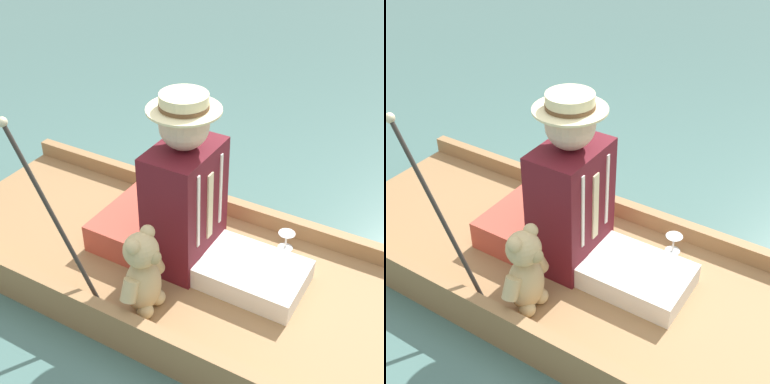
% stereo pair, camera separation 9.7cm
% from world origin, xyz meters
% --- Properties ---
extents(ground_plane, '(16.00, 16.00, 0.00)m').
position_xyz_m(ground_plane, '(0.00, 0.00, 0.00)').
color(ground_plane, '#476B66').
extents(punt_boat, '(1.04, 3.09, 0.21)m').
position_xyz_m(punt_boat, '(0.00, 0.00, 0.07)').
color(punt_boat, '#997047').
rests_on(punt_boat, ground_plane).
extents(seat_cushion, '(0.47, 0.33, 0.15)m').
position_xyz_m(seat_cushion, '(-0.07, -0.52, 0.20)').
color(seat_cushion, '#B24738').
rests_on(seat_cushion, punt_boat).
extents(seated_person, '(0.38, 0.77, 0.88)m').
position_xyz_m(seated_person, '(-0.04, -0.14, 0.46)').
color(seated_person, white).
rests_on(seated_person, punt_boat).
extents(teddy_bear, '(0.29, 0.17, 0.42)m').
position_xyz_m(teddy_bear, '(0.33, -0.20, 0.32)').
color(teddy_bear, tan).
rests_on(teddy_bear, punt_boat).
extents(wine_glass, '(0.08, 0.08, 0.10)m').
position_xyz_m(wine_glass, '(-0.36, 0.19, 0.19)').
color(wine_glass, silver).
rests_on(wine_glass, punt_boat).
extents(walking_cane, '(0.04, 0.42, 0.84)m').
position_xyz_m(walking_cane, '(0.42, -0.62, 0.61)').
color(walking_cane, '#2D2823').
rests_on(walking_cane, punt_boat).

